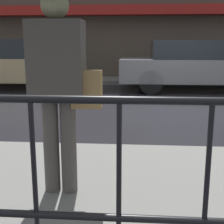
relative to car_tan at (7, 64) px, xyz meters
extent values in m
plane|color=black|center=(5.13, -2.38, -0.77)|extent=(80.00, 80.00, 0.00)
cube|color=slate|center=(5.13, 1.89, -0.70)|extent=(28.00, 1.65, 0.13)
cube|color=gold|center=(5.13, -2.38, -0.76)|extent=(25.20, 0.12, 0.01)
cube|color=maroon|center=(5.13, 2.44, 1.83)|extent=(16.80, 0.55, 0.35)
cylinder|color=black|center=(3.58, -8.28, -0.13)|extent=(0.02, 0.02, 1.00)
cylinder|color=black|center=(3.96, -8.28, -0.13)|extent=(0.02, 0.02, 1.00)
cylinder|color=black|center=(4.35, -8.28, -0.13)|extent=(0.02, 0.02, 1.00)
cylinder|color=#4C4742|center=(3.33, -7.12, -0.24)|extent=(0.13, 0.13, 0.79)
cylinder|color=#4C4742|center=(3.48, -7.12, -0.24)|extent=(0.13, 0.13, 0.79)
cube|color=#47423D|center=(3.41, -7.12, 0.47)|extent=(0.43, 0.26, 0.63)
sphere|color=gray|center=(3.41, -7.12, 0.89)|extent=(0.22, 0.22, 0.22)
cylinder|color=#262628|center=(3.41, -7.12, 0.83)|extent=(0.02, 0.02, 0.71)
cube|color=#9E7A47|center=(3.64, -7.12, 0.25)|extent=(0.24, 0.12, 0.30)
cube|color=tan|center=(0.04, 0.00, -0.15)|extent=(4.21, 1.84, 0.69)
cube|color=#1E2328|center=(-0.12, 0.00, 0.47)|extent=(2.19, 1.69, 0.56)
cylinder|color=black|center=(1.35, 0.81, -0.45)|extent=(0.63, 0.22, 0.63)
cylinder|color=black|center=(1.35, -0.81, -0.45)|extent=(0.63, 0.22, 0.63)
cube|color=slate|center=(5.89, 0.00, -0.15)|extent=(4.65, 1.94, 0.66)
cube|color=#1E2328|center=(5.71, 0.00, 0.45)|extent=(2.42, 1.79, 0.53)
cylinder|color=black|center=(4.45, 0.86, -0.43)|extent=(0.68, 0.22, 0.68)
cylinder|color=black|center=(4.45, -0.86, -0.43)|extent=(0.68, 0.22, 0.68)
camera|label=1|loc=(4.03, -9.57, 0.60)|focal=50.00mm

